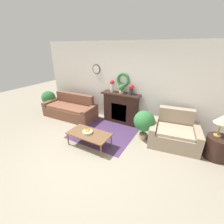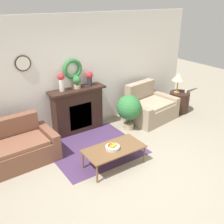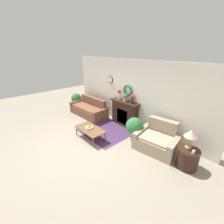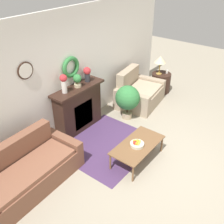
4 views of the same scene
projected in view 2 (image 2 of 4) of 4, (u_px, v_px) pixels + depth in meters
ground_plane at (138, 174)px, 4.86m from camera, size 16.00×16.00×0.00m
floor_rug at (94, 148)px, 5.68m from camera, size 1.86×1.70×0.01m
wall_back at (75, 74)px, 6.10m from camera, size 6.80×0.15×2.70m
fireplace at (78, 110)px, 6.22m from camera, size 1.33×0.41×1.08m
couch_left at (2, 153)px, 4.96m from camera, size 2.06×0.95×0.85m
loveseat_right at (149, 107)px, 6.95m from camera, size 1.41×1.16×0.93m
coffee_table at (114, 149)px, 4.96m from camera, size 1.16×0.60×0.39m
fruit_bowl at (112, 147)px, 4.90m from camera, size 0.27×0.27×0.12m
side_table_by_loveseat at (179, 102)px, 7.38m from camera, size 0.56×0.56×0.57m
table_lamp at (178, 77)px, 7.10m from camera, size 0.34×0.34×0.54m
mug at (186, 91)px, 7.24m from camera, size 0.07×0.07×0.10m
vase_on_mantel_left at (61, 81)px, 5.73m from camera, size 0.16×0.16×0.41m
vase_on_mantel_right at (89, 77)px, 6.11m from camera, size 0.17×0.17×0.34m
potted_plant_on_mantel at (77, 81)px, 5.94m from camera, size 0.18×0.18×0.29m
potted_plant_floor_by_loveseat at (129, 108)px, 6.28m from camera, size 0.60×0.60×0.88m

